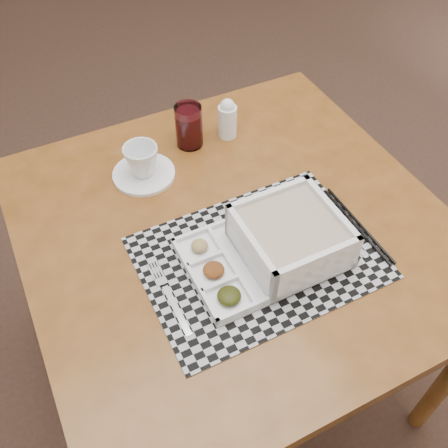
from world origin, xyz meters
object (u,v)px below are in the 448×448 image
(cup, at_px, (142,160))
(juice_glass, at_px, (189,127))
(dining_table, at_px, (235,243))
(creamer_bottle, at_px, (227,119))
(serving_tray, at_px, (283,242))

(cup, distance_m, juice_glass, 0.16)
(dining_table, height_order, creamer_bottle, creamer_bottle)
(dining_table, distance_m, serving_tray, 0.17)
(creamer_bottle, bearing_deg, serving_tray, -105.09)
(cup, xyz_separation_m, creamer_bottle, (0.25, 0.03, 0.00))
(cup, bearing_deg, creamer_bottle, -4.78)
(serving_tray, height_order, cup, serving_tray)
(cup, height_order, creamer_bottle, creamer_bottle)
(juice_glass, distance_m, creamer_bottle, 0.10)
(cup, distance_m, creamer_bottle, 0.25)
(dining_table, relative_size, juice_glass, 8.76)
(dining_table, height_order, cup, cup)
(serving_tray, relative_size, creamer_bottle, 3.07)
(cup, bearing_deg, dining_table, -77.41)
(dining_table, bearing_deg, cup, 113.99)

